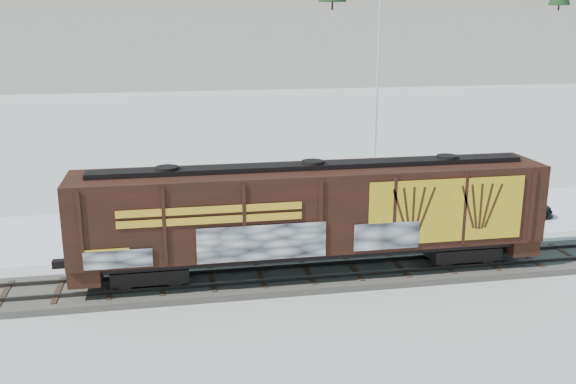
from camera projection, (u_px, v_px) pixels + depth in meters
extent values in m
plane|color=white|center=(354.00, 275.00, 27.29)|extent=(500.00, 500.00, 0.00)
cube|color=#59544C|center=(354.00, 272.00, 27.25)|extent=(50.00, 3.40, 0.28)
cube|color=#33302D|center=(359.00, 274.00, 26.51)|extent=(50.00, 0.10, 0.15)
cube|color=#33302D|center=(349.00, 261.00, 27.88)|extent=(50.00, 0.10, 0.15)
cube|color=white|center=(314.00, 222.00, 34.40)|extent=(40.00, 8.00, 0.03)
cube|color=white|center=(207.00, 46.00, 115.90)|extent=(360.00, 40.00, 12.00)
cube|color=white|center=(197.00, 13.00, 142.82)|extent=(360.00, 40.00, 24.00)
cube|color=black|center=(150.00, 270.00, 25.56)|extent=(3.00, 2.00, 0.90)
cube|color=black|center=(460.00, 249.00, 27.90)|extent=(3.00, 2.00, 0.90)
cylinder|color=black|center=(125.00, 279.00, 24.65)|extent=(0.90, 0.12, 0.90)
cube|color=black|center=(312.00, 247.00, 26.59)|extent=(19.18, 2.40, 0.25)
cube|color=black|center=(312.00, 207.00, 26.14)|extent=(19.18, 3.00, 3.22)
cube|color=black|center=(313.00, 166.00, 25.70)|extent=(17.65, 0.90, 0.20)
cube|color=gold|center=(447.00, 211.00, 25.60)|extent=(6.52, 0.03, 2.61)
cube|color=gold|center=(211.00, 215.00, 23.84)|extent=(6.90, 0.02, 0.70)
cube|color=silver|center=(262.00, 243.00, 24.49)|extent=(4.99, 0.03, 1.40)
cylinder|color=silver|center=(373.00, 192.00, 40.07)|extent=(0.90, 0.90, 0.20)
cylinder|color=silver|center=(377.00, 86.00, 38.36)|extent=(0.14, 0.14, 13.34)
imported|color=#A0A3A7|center=(286.00, 211.00, 33.86)|extent=(4.53, 2.60, 1.45)
imported|color=silver|center=(402.00, 205.00, 34.56)|extent=(5.00, 1.88, 1.63)
imported|color=black|center=(514.00, 208.00, 34.69)|extent=(4.73, 2.60, 1.30)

